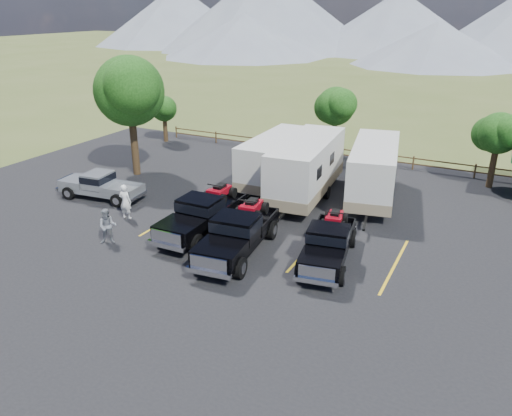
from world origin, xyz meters
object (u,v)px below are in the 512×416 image
at_px(rig_left, 203,213).
at_px(trailer_center, 306,168).
at_px(rig_center, 238,232).
at_px(rig_right, 329,242).
at_px(pickup_silver, 101,185).
at_px(person_b, 108,226).
at_px(person_a, 125,202).
at_px(trailer_left, 276,160).
at_px(trailer_right, 374,172).
at_px(tree_big_nw, 129,91).

bearing_deg(rig_left, trailer_center, 66.77).
xyz_separation_m(rig_center, rig_right, (3.97, 1.10, -0.10)).
distance_m(pickup_silver, person_b, 6.31).
relative_size(rig_center, person_b, 3.71).
xyz_separation_m(person_a, person_b, (1.26, -2.74, -0.08)).
relative_size(rig_center, person_a, 3.42).
bearing_deg(trailer_left, trailer_right, 0.16).
height_order(rig_left, trailer_center, trailer_center).
height_order(tree_big_nw, rig_right, tree_big_nw).
height_order(rig_left, rig_center, rig_center).
bearing_deg(person_b, rig_center, -14.79).
distance_m(pickup_silver, person_a, 3.67).
distance_m(tree_big_nw, trailer_right, 16.14).
distance_m(rig_left, rig_right, 6.66).
relative_size(trailer_left, trailer_right, 0.94).
height_order(rig_right, trailer_right, trailer_right).
bearing_deg(tree_big_nw, person_b, -57.44).
bearing_deg(rig_right, tree_big_nw, 149.74).
bearing_deg(tree_big_nw, person_a, -54.41).
xyz_separation_m(rig_right, person_b, (-9.99, -3.10, -0.04)).
distance_m(trailer_left, trailer_center, 2.91).
bearing_deg(rig_right, person_b, -172.45).
distance_m(trailer_right, person_b, 15.06).
xyz_separation_m(rig_left, rig_center, (2.69, -1.22, 0.01)).
height_order(rig_right, person_a, person_a).
relative_size(tree_big_nw, trailer_right, 0.82).
relative_size(tree_big_nw, person_a, 4.12).
distance_m(tree_big_nw, rig_left, 11.69).
distance_m(trailer_center, person_a, 10.42).
height_order(trailer_left, person_b, trailer_left).
bearing_deg(rig_right, pickup_silver, 165.30).
bearing_deg(rig_left, trailer_right, 51.49).
height_order(tree_big_nw, rig_left, tree_big_nw).
bearing_deg(pickup_silver, trailer_center, 111.49).
bearing_deg(rig_center, person_a, 167.99).
xyz_separation_m(rig_left, pickup_silver, (-7.87, 1.15, -0.19)).
relative_size(tree_big_nw, trailer_center, 0.78).
xyz_separation_m(trailer_left, trailer_right, (6.18, 0.15, 0.10)).
bearing_deg(trailer_right, person_a, -152.55).
relative_size(rig_left, person_a, 3.31).
bearing_deg(rig_left, person_b, -136.56).
bearing_deg(pickup_silver, rig_right, 78.77).
bearing_deg(rig_left, rig_right, -1.60).
bearing_deg(trailer_center, pickup_silver, -157.44).
distance_m(trailer_center, person_b, 11.78).
height_order(rig_center, pickup_silver, rig_center).
xyz_separation_m(tree_big_nw, rig_right, (15.74, -5.90, -4.64)).
relative_size(trailer_right, pickup_silver, 1.76).
bearing_deg(rig_right, trailer_left, 118.37).
height_order(trailer_left, trailer_center, trailer_center).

